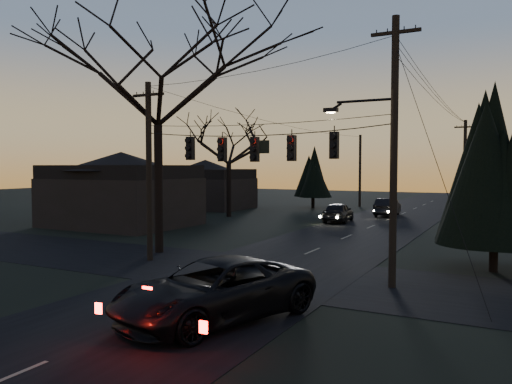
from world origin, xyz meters
The scene contains 17 objects.
ground_plane centered at (0.00, 0.00, 0.00)m, with size 160.00×160.00×0.00m, color black.
main_road centered at (0.00, 20.00, 0.01)m, with size 8.00×120.00×0.02m, color black.
cross_road centered at (0.00, 10.00, 0.01)m, with size 60.00×7.00×0.02m, color black.
utility_pole_right centered at (5.50, 10.00, 0.00)m, with size 5.00×0.30×10.00m, color black, non-canonical shape.
utility_pole_left centered at (-6.00, 10.00, 0.00)m, with size 1.80×0.30×8.50m, color black, non-canonical shape.
utility_pole_far_r centered at (5.50, 38.00, 0.00)m, with size 1.80×0.30×8.50m, color black, non-canonical shape.
utility_pole_far_l centered at (-6.00, 46.00, 0.00)m, with size 0.30×0.30×8.00m, color black, non-canonical shape.
span_signal_assembly centered at (-0.24, 10.00, 5.30)m, with size 11.50×0.44×1.52m.
bare_tree_left centered at (-7.03, 11.99, 9.33)m, with size 9.35×9.35×13.34m.
evergreen_right centered at (8.73, 14.82, 4.23)m, with size 4.24×4.24×7.27m.
bare_tree_dist centered at (-13.26, 29.60, 6.64)m, with size 7.56×7.56×9.50m.
evergreen_dist centered at (-10.03, 42.00, 3.65)m, with size 3.33×3.33×6.13m.
house_left_near centered at (-17.00, 20.00, 2.80)m, with size 10.00×8.00×5.60m.
house_left_far centered at (-20.00, 36.00, 2.60)m, with size 9.00×7.00×5.20m.
suv_near centered at (1.75, 3.60, 0.88)m, with size 2.93×6.35×1.76m, color black.
sedan_oncoming_a centered at (-3.20, 29.96, 0.79)m, with size 1.87×4.65×1.58m, color black.
sedan_oncoming_b centered at (-0.80, 36.77, 0.80)m, with size 1.68×4.83×1.59m, color black.
Camera 1 is at (9.54, -8.67, 4.54)m, focal length 35.00 mm.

